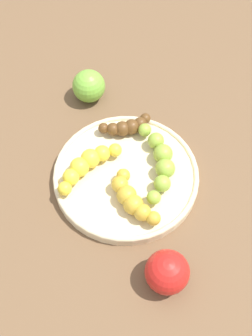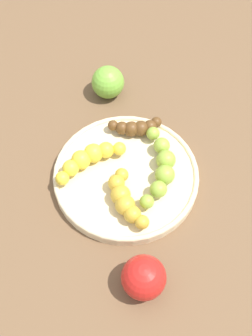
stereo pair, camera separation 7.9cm
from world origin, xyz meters
name	(u,v)px [view 1 (the left image)]	position (x,y,z in m)	size (l,w,h in m)	color
ground_plane	(126,179)	(0.00, 0.00, 0.00)	(2.40, 2.40, 0.00)	brown
fruit_bowl	(126,175)	(0.00, 0.00, 0.01)	(0.27, 0.27, 0.02)	beige
banana_spotted	(132,199)	(0.03, -0.06, 0.04)	(0.10, 0.09, 0.04)	gold
banana_green	(160,161)	(0.05, 0.03, 0.04)	(0.09, 0.16, 0.04)	#8CAD38
banana_overripe	(127,127)	(-0.03, 0.09, 0.03)	(0.10, 0.07, 0.03)	#593819
banana_yellow	(86,165)	(-0.07, -0.01, 0.04)	(0.08, 0.13, 0.04)	yellow
apple_red	(167,272)	(0.12, -0.16, 0.04)	(0.07, 0.07, 0.07)	red
apple_green	(89,86)	(-0.13, 0.17, 0.03)	(0.07, 0.07, 0.07)	#72B238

